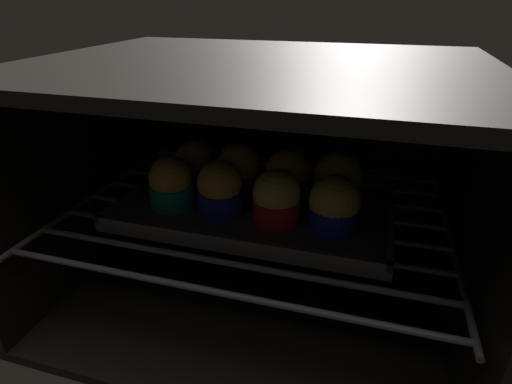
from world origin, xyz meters
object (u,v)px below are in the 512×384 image
object	(u,v)px
baking_tray	(256,207)
muffin_row1_col2	(287,176)
muffin_row0_col1	(220,189)
muffin_row1_col0	(195,165)
muffin_row0_col0	(171,183)
muffin_row0_col2	(276,198)
muffin_row0_col3	(334,205)
muffin_row1_col1	(239,170)
muffin_row1_col3	(338,180)

from	to	relation	value
baking_tray	muffin_row1_col2	bearing A→B (deg)	43.10
muffin_row0_col1	muffin_row1_col0	xyz separation A→B (cm)	(-7.32, 7.76, -0.25)
muffin_row0_col0	baking_tray	bearing A→B (deg)	17.44
baking_tray	muffin_row0_col2	size ratio (longest dim) A/B	5.23
baking_tray	muffin_row0_col2	world-z (taller)	muffin_row0_col2
baking_tray	muffin_row0_col3	xyz separation A→B (cm)	(11.62, -3.51, 3.87)
muffin_row0_col0	muffin_row1_col0	world-z (taller)	muffin_row0_col0
muffin_row0_col0	muffin_row1_col2	xyz separation A→B (cm)	(15.45, 7.23, 0.10)
muffin_row0_col0	muffin_row1_col1	world-z (taller)	muffin_row1_col1
muffin_row1_col0	muffin_row1_col3	distance (cm)	22.68
muffin_row0_col1	muffin_row1_col1	world-z (taller)	muffin_row1_col1
muffin_row0_col2	muffin_row1_col3	world-z (taller)	muffin_row1_col3
muffin_row1_col2	muffin_row1_col3	distance (cm)	7.38
muffin_row0_col1	muffin_row0_col2	size ratio (longest dim) A/B	1.04
muffin_row0_col0	muffin_row0_col3	bearing A→B (deg)	0.37
muffin_row0_col2	muffin_row1_col2	size ratio (longest dim) A/B	0.96
baking_tray	muffin_row0_col3	distance (cm)	12.74
muffin_row1_col2	muffin_row0_col3	bearing A→B (deg)	-42.21
muffin_row0_col3	baking_tray	bearing A→B (deg)	163.20
muffin_row0_col1	muffin_row1_col2	xyz separation A→B (cm)	(7.98, 7.09, -0.01)
muffin_row0_col2	muffin_row1_col2	distance (cm)	7.38
muffin_row1_col1	muffin_row1_col0	bearing A→B (deg)	174.61
muffin_row0_col0	muffin_row0_col2	bearing A→B (deg)	-0.53
muffin_row1_col2	baking_tray	bearing A→B (deg)	-136.90
muffin_row1_col1	muffin_row1_col2	xyz separation A→B (cm)	(7.60, 0.05, -0.09)
muffin_row0_col1	muffin_row1_col3	distance (cm)	17.05
muffin_row0_col0	muffin_row0_col2	world-z (taller)	muffin_row0_col0
muffin_row0_col0	muffin_row0_col3	xyz separation A→B (cm)	(23.26, 0.15, -0.10)
muffin_row0_col2	muffin_row1_col0	size ratio (longest dim) A/B	1.00
muffin_row0_col0	muffin_row1_col2	bearing A→B (deg)	25.06
muffin_row0_col1	muffin_row1_col2	world-z (taller)	same
muffin_row1_col0	muffin_row1_col2	world-z (taller)	muffin_row1_col2
muffin_row0_col3	muffin_row1_col3	bearing A→B (deg)	93.28
muffin_row0_col3	muffin_row1_col2	distance (cm)	10.54
muffin_row0_col1	muffin_row1_col3	bearing A→B (deg)	25.77
muffin_row0_col0	muffin_row0_col2	xyz separation A→B (cm)	(15.60, -0.15, -0.11)
baking_tray	muffin_row1_col1	xyz separation A→B (cm)	(-3.79, 3.52, 4.16)
muffin_row1_col0	muffin_row1_col3	world-z (taller)	muffin_row1_col3
muffin_row1_col3	muffin_row0_col2	bearing A→B (deg)	-133.20
muffin_row0_col0	muffin_row1_col1	bearing A→B (deg)	42.42
muffin_row0_col1	muffin_row0_col2	distance (cm)	8.13
muffin_row0_col1	muffin_row0_col2	world-z (taller)	muffin_row0_col1
baking_tray	muffin_row1_col1	world-z (taller)	muffin_row1_col1
muffin_row1_col1	muffin_row1_col3	size ratio (longest dim) A/B	0.98
muffin_row1_col2	muffin_row1_col0	bearing A→B (deg)	177.48
muffin_row0_col0	muffin_row0_col1	bearing A→B (deg)	1.06
muffin_row1_col3	baking_tray	bearing A→B (deg)	-160.81
muffin_row0_col2	muffin_row1_col1	distance (cm)	10.66
muffin_row1_col1	muffin_row1_col2	distance (cm)	7.60
muffin_row0_col2	muffin_row1_col2	world-z (taller)	muffin_row1_col2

